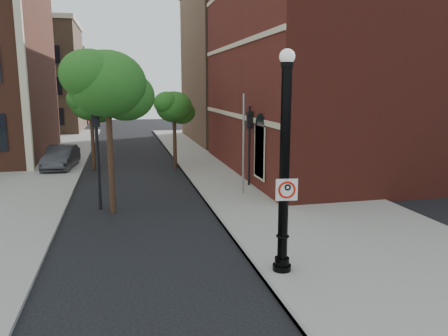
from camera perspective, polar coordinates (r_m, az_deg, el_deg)
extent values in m
plane|color=black|center=(12.26, -4.92, -14.39)|extent=(120.00, 120.00, 0.00)
cube|color=gray|center=(22.90, 6.34, -2.35)|extent=(8.00, 60.00, 0.12)
cube|color=gray|center=(30.38, -27.25, -0.26)|extent=(10.00, 50.00, 0.12)
cube|color=gray|center=(21.91, -3.45, -2.86)|extent=(0.10, 60.00, 0.14)
cube|color=maroon|center=(30.56, 22.25, 11.40)|extent=(22.00, 16.00, 12.00)
cube|color=black|center=(21.27, 4.71, 2.01)|extent=(0.08, 1.40, 2.40)
cube|color=beige|center=(25.89, 1.35, 6.92)|extent=(0.06, 16.00, 0.25)
cube|color=beige|center=(25.94, 1.40, 15.77)|extent=(0.06, 16.00, 0.25)
cube|color=beige|center=(28.59, -24.94, 13.33)|extent=(0.40, 0.40, 14.00)
cube|color=brown|center=(55.99, -24.46, 10.54)|extent=(12.00, 12.00, 12.00)
cube|color=maroon|center=(69.79, -22.21, 9.71)|extent=(12.00, 12.00, 10.00)
cube|color=brown|center=(44.64, 10.16, 12.81)|extent=(22.00, 14.00, 14.00)
cylinder|color=black|center=(12.63, 7.54, -12.97)|extent=(0.52, 0.52, 0.28)
cylinder|color=black|center=(12.54, 7.57, -12.00)|extent=(0.41, 0.41, 0.23)
cylinder|color=black|center=(11.79, 7.88, -0.30)|extent=(0.28, 0.28, 5.37)
torus|color=black|center=(12.27, 7.66, -8.81)|extent=(0.37, 0.37, 0.06)
cylinder|color=black|center=(11.59, 8.23, 13.20)|extent=(0.33, 0.33, 0.14)
sphere|color=silver|center=(11.60, 8.26, 14.20)|extent=(0.41, 0.41, 0.41)
cube|color=white|center=(11.76, 8.19, -2.83)|extent=(0.59, 0.10, 0.60)
cube|color=black|center=(11.70, 8.22, -1.53)|extent=(0.59, 0.09, 0.05)
cube|color=black|center=(11.83, 8.15, -4.12)|extent=(0.59, 0.09, 0.05)
cube|color=black|center=(11.70, 6.88, -2.87)|extent=(0.05, 0.01, 0.60)
cube|color=black|center=(11.83, 9.48, -2.79)|extent=(0.05, 0.01, 0.60)
torus|color=red|center=(11.76, 8.19, -2.83)|extent=(0.48, 0.12, 0.48)
cube|color=red|center=(11.76, 8.19, -2.83)|extent=(0.34, 0.05, 0.34)
cube|color=black|center=(11.75, 7.93, -2.84)|extent=(0.06, 0.01, 0.28)
torus|color=black|center=(11.75, 8.32, -2.52)|extent=(0.19, 0.08, 0.19)
cylinder|color=black|center=(11.70, 8.22, -1.55)|extent=(0.03, 0.02, 0.03)
imported|color=#2D2D32|center=(29.47, -20.50, 1.30)|extent=(1.98, 4.64, 1.49)
cylinder|color=black|center=(18.99, -16.19, 1.84)|extent=(0.14, 0.14, 4.83)
cube|color=black|center=(18.82, -16.45, 6.69)|extent=(0.32, 0.30, 1.01)
sphere|color=#E50505|center=(18.64, -16.49, 7.74)|extent=(0.18, 0.18, 0.18)
sphere|color=#FF8C00|center=(18.66, -16.45, 6.82)|extent=(0.18, 0.18, 0.18)
sphere|color=#00E519|center=(18.68, -16.40, 5.89)|extent=(0.18, 0.18, 0.18)
cylinder|color=black|center=(22.42, 3.31, 2.72)|extent=(0.12, 0.12, 4.19)
cube|color=black|center=(22.27, 3.35, 6.28)|extent=(0.27, 0.25, 0.87)
sphere|color=#E50505|center=(22.12, 3.46, 7.04)|extent=(0.16, 0.16, 0.16)
sphere|color=#FF8C00|center=(22.14, 3.45, 6.37)|extent=(0.16, 0.16, 0.16)
sphere|color=#00E519|center=(22.16, 3.44, 5.69)|extent=(0.16, 0.16, 0.16)
cylinder|color=#999999|center=(20.55, 2.54, 2.94)|extent=(0.10, 0.10, 4.86)
cylinder|color=#312113|center=(18.30, -14.60, 1.75)|extent=(0.24, 0.24, 4.92)
ellipsoid|color=#1A5216|center=(18.09, -15.03, 10.58)|extent=(3.09, 3.09, 2.63)
ellipsoid|color=#1A5216|center=(18.66, -12.72, 9.16)|extent=(2.39, 2.39, 2.03)
ellipsoid|color=#1A5216|center=(17.71, -17.21, 11.61)|extent=(2.25, 2.25, 1.91)
cylinder|color=#312113|center=(28.20, -16.78, 3.57)|extent=(0.24, 0.24, 3.86)
ellipsoid|color=#1A5216|center=(28.04, -17.02, 8.05)|extent=(2.43, 2.43, 2.06)
ellipsoid|color=#1A5216|center=(28.46, -15.81, 7.37)|extent=(1.88, 1.88, 1.59)
ellipsoid|color=#1A5216|center=(27.73, -18.13, 8.54)|extent=(1.77, 1.77, 1.50)
cylinder|color=#312113|center=(27.97, -6.45, 3.67)|extent=(0.24, 0.24, 3.64)
ellipsoid|color=#1A5216|center=(27.80, -6.54, 7.93)|extent=(2.29, 2.29, 1.94)
ellipsoid|color=#1A5216|center=(28.30, -5.58, 7.26)|extent=(1.77, 1.77, 1.50)
ellipsoid|color=#1A5216|center=(27.43, -7.46, 8.42)|extent=(1.66, 1.66, 1.41)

